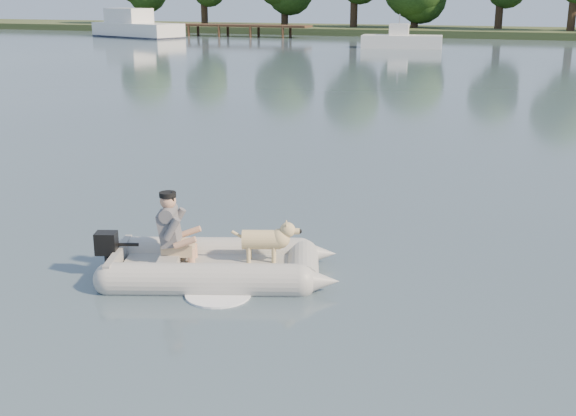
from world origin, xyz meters
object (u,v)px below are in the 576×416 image
at_px(dinghy, 217,239).
at_px(motorboat, 402,32).
at_px(dock, 213,30).
at_px(man, 171,226).
at_px(dog, 261,243).
at_px(cabin_cruiser, 137,23).

distance_m(dinghy, motorboat, 43.07).
xyz_separation_m(dock, man, (25.28, -51.49, 0.16)).
height_order(dinghy, dog, dinghy).
bearing_deg(dock, dinghy, -63.26).
height_order(dinghy, motorboat, motorboat).
bearing_deg(dinghy, motorboat, 79.45).
xyz_separation_m(man, cabin_cruiser, (-30.50, 47.38, 0.54)).
bearing_deg(dock, dog, -62.69).
relative_size(man, motorboat, 0.17).
distance_m(dinghy, cabin_cruiser, 56.54).
relative_size(man, cabin_cruiser, 0.10).
bearing_deg(dinghy, dog, 4.57).
bearing_deg(dog, motorboat, 80.18).
bearing_deg(man, motorboat, 78.65).
bearing_deg(cabin_cruiser, dog, -36.97).
bearing_deg(man, cabin_cruiser, 102.97).
height_order(dock, motorboat, motorboat).
bearing_deg(cabin_cruiser, motorboat, 8.07).
bearing_deg(dog, dinghy, -175.43).
relative_size(dinghy, dog, 5.30).
xyz_separation_m(dinghy, man, (-0.59, -0.16, 0.17)).
relative_size(dock, motorboat, 3.18).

